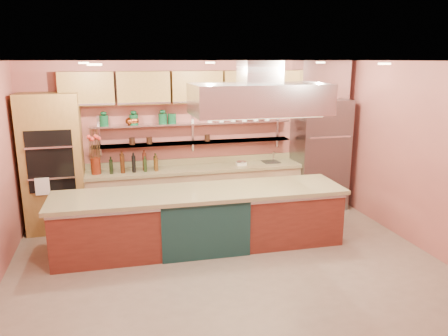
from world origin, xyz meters
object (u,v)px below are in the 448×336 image
object	(u,v)px
flower_vase	(96,166)
green_canister	(172,118)
copper_kettle	(130,121)
kitchen_scale	(241,162)
island	(201,219)
refrigerator	(320,154)

from	to	relation	value
flower_vase	green_canister	size ratio (longest dim) A/B	1.64
copper_kettle	green_canister	bearing A→B (deg)	0.00
kitchen_scale	copper_kettle	xyz separation A→B (m)	(-1.95, 0.22, 0.80)
island	kitchen_scale	world-z (taller)	kitchen_scale
kitchen_scale	copper_kettle	world-z (taller)	copper_kettle
kitchen_scale	refrigerator	bearing A→B (deg)	12.82
refrigerator	flower_vase	distance (m)	4.13
island	flower_vase	world-z (taller)	flower_vase
copper_kettle	green_canister	world-z (taller)	green_canister
refrigerator	copper_kettle	size ratio (longest dim) A/B	13.07
island	refrigerator	bearing A→B (deg)	27.83
refrigerator	kitchen_scale	size ratio (longest dim) A/B	11.98
flower_vase	kitchen_scale	distance (m)	2.57
copper_kettle	kitchen_scale	bearing A→B (deg)	-6.42
refrigerator	flower_vase	xyz separation A→B (m)	(-4.13, 0.01, 0.02)
refrigerator	green_canister	world-z (taller)	refrigerator
flower_vase	green_canister	xyz separation A→B (m)	(1.34, 0.22, 0.73)
copper_kettle	green_canister	distance (m)	0.73
refrigerator	island	distance (m)	2.95
kitchen_scale	green_canister	xyz separation A→B (m)	(-1.22, 0.22, 0.82)
refrigerator	kitchen_scale	distance (m)	1.56
island	flower_vase	size ratio (longest dim) A/B	15.16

